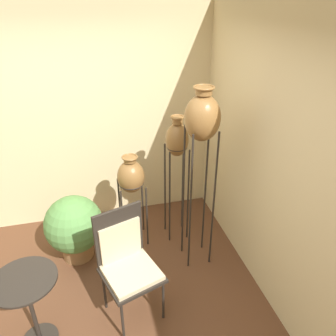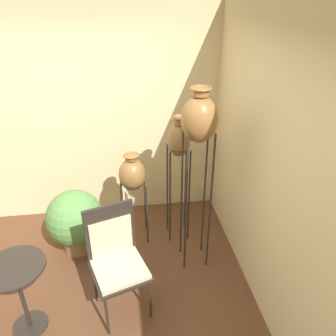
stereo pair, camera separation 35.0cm
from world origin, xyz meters
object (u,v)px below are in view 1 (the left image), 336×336
object	(u,v)px
vase_stand_medium	(177,143)
side_table	(28,297)
chair	(127,259)
vase_stand_short	(131,177)
potted_plant	(74,226)
vase_stand_tall	(202,121)

from	to	relation	value
vase_stand_medium	side_table	distance (m)	2.02
vase_stand_medium	chair	world-z (taller)	vase_stand_medium
chair	side_table	distance (m)	0.83
vase_stand_short	potted_plant	size ratio (longest dim) A/B	1.48
side_table	potted_plant	bearing A→B (deg)	70.79
chair	potted_plant	size ratio (longest dim) A/B	1.39
vase_stand_medium	vase_stand_short	size ratio (longest dim) A/B	1.37
vase_stand_short	chair	bearing A→B (deg)	-101.89
vase_stand_tall	vase_stand_medium	bearing A→B (deg)	103.02
vase_stand_medium	chair	xyz separation A→B (m)	(-0.72, -0.94, -0.64)
vase_stand_tall	vase_stand_short	xyz separation A→B (m)	(-0.63, 0.48, -0.77)
vase_stand_medium	side_table	world-z (taller)	vase_stand_medium
vase_stand_short	side_table	size ratio (longest dim) A/B	1.55
chair	side_table	bearing A→B (deg)	172.83
side_table	vase_stand_medium	bearing A→B (deg)	35.46
vase_stand_tall	potted_plant	size ratio (longest dim) A/B	2.56
vase_stand_short	potted_plant	xyz separation A→B (m)	(-0.67, -0.13, -0.45)
chair	potted_plant	distance (m)	0.98
chair	potted_plant	world-z (taller)	chair
chair	vase_stand_medium	bearing A→B (deg)	34.25
side_table	vase_stand_tall	bearing A→B (deg)	21.30
vase_stand_medium	vase_stand_tall	bearing A→B (deg)	-76.98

